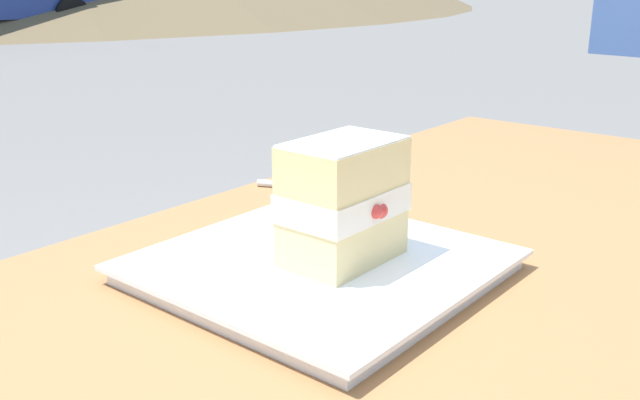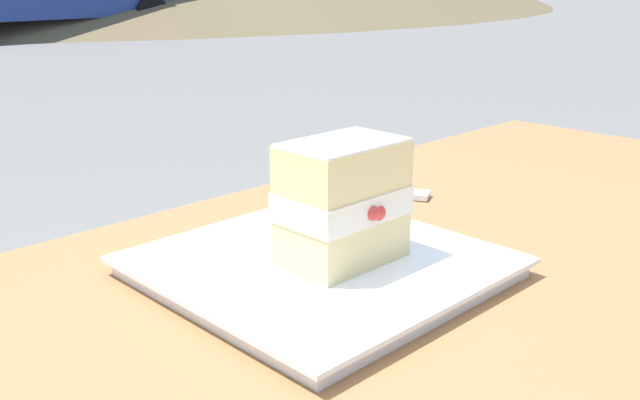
% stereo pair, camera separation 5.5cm
% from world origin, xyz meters
% --- Properties ---
extents(dessert_plate, '(0.25, 0.25, 0.02)m').
position_xyz_m(dessert_plate, '(-0.02, 0.17, 0.74)').
color(dessert_plate, white).
rests_on(dessert_plate, patio_table).
extents(cake_slice, '(0.10, 0.07, 0.10)m').
position_xyz_m(cake_slice, '(-0.01, 0.15, 0.79)').
color(cake_slice, '#EAD18C').
rests_on(cake_slice, dessert_plate).
extents(dessert_fork, '(0.09, 0.16, 0.01)m').
position_xyz_m(dessert_fork, '(0.17, 0.30, 0.73)').
color(dessert_fork, silver).
rests_on(dessert_fork, patio_table).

